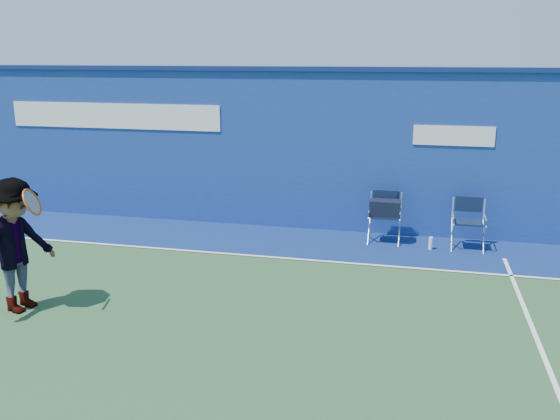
% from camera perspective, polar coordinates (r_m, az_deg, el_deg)
% --- Properties ---
extents(ground, '(80.00, 80.00, 0.00)m').
position_cam_1_polar(ground, '(7.39, -12.42, -12.17)').
color(ground, '#2A4F2A').
rests_on(ground, ground).
extents(stadium_wall, '(24.00, 0.50, 3.08)m').
position_cam_1_polar(stadium_wall, '(11.63, -1.90, 6.11)').
color(stadium_wall, navy).
rests_on(stadium_wall, ground).
extents(out_of_bounds_strip, '(24.00, 1.80, 0.01)m').
position_cam_1_polar(out_of_bounds_strip, '(10.95, -3.29, -2.79)').
color(out_of_bounds_strip, navy).
rests_on(out_of_bounds_strip, ground).
extents(court_lines, '(24.00, 12.00, 0.01)m').
position_cam_1_polar(court_lines, '(7.87, -10.54, -10.22)').
color(court_lines, white).
rests_on(court_lines, out_of_bounds_strip).
extents(directors_chair_left, '(0.54, 0.50, 0.92)m').
position_cam_1_polar(directors_chair_left, '(10.81, 10.03, -1.08)').
color(directors_chair_left, silver).
rests_on(directors_chair_left, ground).
extents(directors_chair_right, '(0.53, 0.47, 0.89)m').
position_cam_1_polar(directors_chair_right, '(10.83, 17.60, -2.16)').
color(directors_chair_right, silver).
rests_on(directors_chair_right, ground).
extents(water_bottle, '(0.07, 0.07, 0.23)m').
position_cam_1_polar(water_bottle, '(10.64, 14.29, -3.14)').
color(water_bottle, white).
rests_on(water_bottle, ground).
extents(tennis_player, '(0.97, 1.26, 1.78)m').
position_cam_1_polar(tennis_player, '(8.45, -24.06, -3.13)').
color(tennis_player, '#EA4738').
rests_on(tennis_player, ground).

